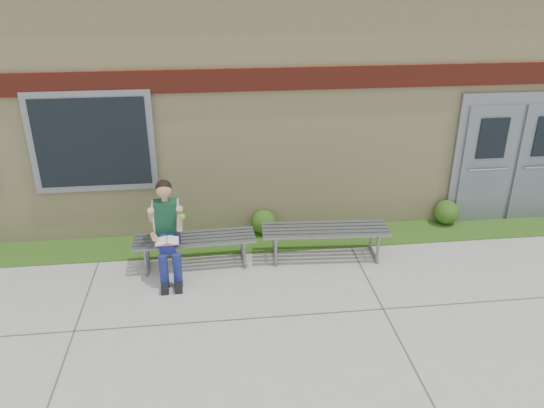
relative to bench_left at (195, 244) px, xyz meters
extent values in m
plane|color=#9E9E99|center=(1.50, -1.96, -0.36)|extent=(80.00, 80.00, 0.00)
cube|color=#264913|center=(1.50, 0.64, -0.35)|extent=(16.00, 0.80, 0.02)
cube|color=beige|center=(1.50, 4.04, 1.64)|extent=(16.00, 6.00, 4.00)
cube|color=maroon|center=(1.50, 1.01, 2.24)|extent=(16.00, 0.06, 0.35)
cube|color=slate|center=(-1.50, 1.00, 1.34)|extent=(1.90, 0.08, 1.60)
cube|color=black|center=(-1.50, 0.96, 1.34)|extent=(1.70, 0.04, 1.40)
cube|color=slate|center=(5.50, 1.00, 0.79)|extent=(2.20, 0.08, 2.30)
cube|color=slate|center=(5.00, 0.95, 0.69)|extent=(0.92, 0.06, 2.10)
cube|color=slate|center=(6.00, 0.95, 0.69)|extent=(0.92, 0.06, 2.10)
cube|color=slate|center=(0.00, 0.00, 0.09)|extent=(1.83, 0.57, 0.04)
cube|color=slate|center=(-0.72, 0.00, -0.16)|extent=(0.06, 0.50, 0.41)
cube|color=slate|center=(0.72, 0.00, -0.16)|extent=(0.06, 0.50, 0.41)
cube|color=slate|center=(2.00, 0.00, 0.12)|extent=(1.98, 0.67, 0.04)
cube|color=slate|center=(1.22, 0.00, -0.14)|extent=(0.08, 0.54, 0.44)
cube|color=slate|center=(2.78, 0.00, -0.14)|extent=(0.08, 0.54, 0.44)
cube|color=navy|center=(-0.38, -0.05, 0.19)|extent=(0.37, 0.27, 0.17)
cube|color=#103A20|center=(-0.38, -0.07, 0.52)|extent=(0.35, 0.23, 0.48)
sphere|color=tan|center=(-0.38, -0.08, 0.94)|extent=(0.23, 0.23, 0.22)
sphere|color=black|center=(-0.38, -0.06, 0.96)|extent=(0.24, 0.24, 0.23)
cylinder|color=navy|center=(-0.46, -0.33, 0.21)|extent=(0.18, 0.45, 0.16)
cylinder|color=navy|center=(-0.27, -0.32, 0.21)|extent=(0.18, 0.45, 0.16)
cylinder|color=navy|center=(-0.43, -0.58, -0.10)|extent=(0.13, 0.13, 0.53)
cylinder|color=navy|center=(-0.24, -0.57, -0.10)|extent=(0.13, 0.13, 0.53)
cube|color=black|center=(-0.43, -0.65, -0.31)|extent=(0.12, 0.28, 0.11)
cube|color=black|center=(-0.24, -0.64, -0.31)|extent=(0.12, 0.28, 0.11)
cylinder|color=tan|center=(-0.58, -0.14, 0.58)|extent=(0.11, 0.24, 0.28)
cylinder|color=tan|center=(-0.18, -0.13, 0.58)|extent=(0.11, 0.24, 0.28)
cube|color=white|center=(-0.36, -0.45, 0.32)|extent=(0.34, 0.25, 0.02)
cube|color=#DD5285|center=(-0.36, -0.45, 0.31)|extent=(0.34, 0.26, 0.01)
sphere|color=#69C334|center=(-0.14, -0.27, 0.59)|extent=(0.09, 0.09, 0.09)
sphere|color=#264913|center=(1.13, 0.89, -0.14)|extent=(0.41, 0.41, 0.41)
sphere|color=#264913|center=(4.36, 0.89, -0.13)|extent=(0.43, 0.43, 0.43)
camera|label=1|loc=(0.33, -7.10, 3.83)|focal=35.00mm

